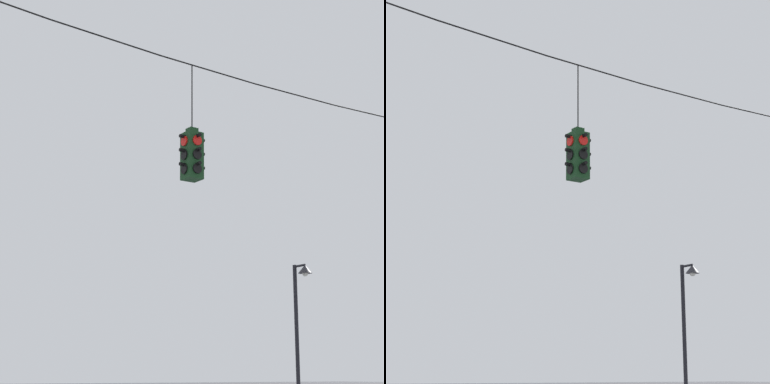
# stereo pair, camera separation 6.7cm
# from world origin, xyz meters

# --- Properties ---
(span_wire) EXTENTS (16.53, 0.03, 0.39)m
(span_wire) POSITION_xyz_m (-0.00, -0.27, 7.58)
(span_wire) COLOR black
(traffic_light_near_right_pole) EXTENTS (0.58, 0.58, 2.41)m
(traffic_light_near_right_pole) POSITION_xyz_m (-2.81, -0.27, 5.60)
(traffic_light_near_right_pole) COLOR #143819
(street_lamp) EXTENTS (0.42, 0.74, 4.67)m
(street_lamp) POSITION_xyz_m (4.69, 5.03, 3.29)
(street_lamp) COLOR black
(street_lamp) RESTS_ON ground_plane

